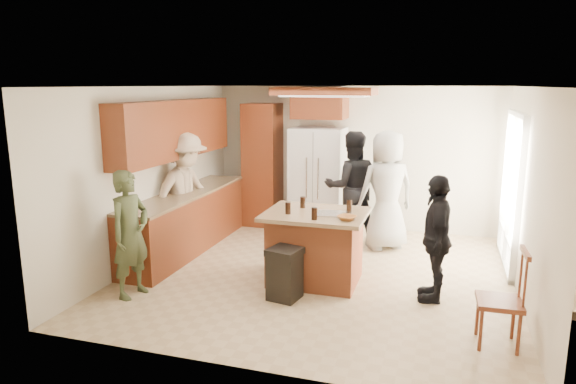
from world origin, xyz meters
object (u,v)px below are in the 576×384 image
(person_behind_left, at_px, (351,187))
(person_side_right, at_px, (436,238))
(person_behind_right, at_px, (386,190))
(person_front_left, at_px, (130,234))
(refrigerator, at_px, (318,180))
(kitchen_island, at_px, (315,246))
(trash_bin, at_px, (285,273))
(person_counter, at_px, (186,193))
(spindle_chair, at_px, (502,302))

(person_behind_left, relative_size, person_side_right, 1.19)
(person_behind_right, bearing_deg, person_side_right, 81.38)
(person_side_right, bearing_deg, person_front_left, -77.86)
(person_behind_left, height_order, refrigerator, person_behind_left)
(kitchen_island, height_order, trash_bin, kitchen_island)
(trash_bin, bearing_deg, person_counter, 147.05)
(person_behind_left, relative_size, person_counter, 0.99)
(kitchen_island, xyz_separation_m, spindle_chair, (2.15, -1.09, -0.02))
(person_counter, bearing_deg, person_behind_right, -53.81)
(spindle_chair, bearing_deg, refrigerator, 127.93)
(person_side_right, relative_size, refrigerator, 0.84)
(person_behind_left, bearing_deg, kitchen_island, 65.49)
(person_behind_left, relative_size, trash_bin, 2.86)
(refrigerator, distance_m, spindle_chair, 4.43)
(person_behind_left, xyz_separation_m, kitchen_island, (-0.11, -1.91, -0.43))
(refrigerator, bearing_deg, person_counter, -133.01)
(kitchen_island, bearing_deg, person_counter, 163.79)
(person_front_left, xyz_separation_m, person_side_right, (3.50, 0.96, -0.02))
(person_side_right, height_order, kitchen_island, person_side_right)
(refrigerator, distance_m, kitchen_island, 2.49)
(trash_bin, bearing_deg, spindle_chair, -10.71)
(person_counter, distance_m, kitchen_island, 2.32)
(person_behind_left, height_order, person_side_right, person_behind_left)
(person_counter, relative_size, trash_bin, 2.90)
(person_counter, height_order, spindle_chair, person_counter)
(person_front_left, height_order, person_behind_left, person_behind_left)
(person_counter, bearing_deg, refrigerator, -26.63)
(person_front_left, relative_size, person_side_right, 1.02)
(person_front_left, bearing_deg, person_behind_right, -33.78)
(person_behind_left, xyz_separation_m, person_behind_right, (0.59, -0.23, 0.03))
(person_behind_right, bearing_deg, person_front_left, 13.40)
(person_behind_left, xyz_separation_m, person_side_right, (1.38, -2.04, -0.14))
(person_behind_left, height_order, kitchen_island, person_behind_left)
(person_behind_right, xyz_separation_m, kitchen_island, (-0.70, -1.68, -0.45))
(refrigerator, xyz_separation_m, spindle_chair, (2.71, -3.48, -0.45))
(person_front_left, height_order, kitchen_island, person_front_left)
(person_front_left, distance_m, person_side_right, 3.63)
(person_front_left, bearing_deg, spindle_chair, -79.45)
(refrigerator, height_order, spindle_chair, refrigerator)
(person_counter, xyz_separation_m, trash_bin, (1.98, -1.28, -0.59))
(refrigerator, bearing_deg, kitchen_island, -76.74)
(person_front_left, relative_size, refrigerator, 0.86)
(person_counter, xyz_separation_m, refrigerator, (1.63, 1.75, -0.01))
(person_counter, distance_m, refrigerator, 2.39)
(person_behind_right, distance_m, person_counter, 3.07)
(kitchen_island, height_order, spindle_chair, spindle_chair)
(refrigerator, bearing_deg, trash_bin, -83.38)
(person_behind_right, xyz_separation_m, trash_bin, (-0.91, -2.33, -0.61))
(person_counter, relative_size, refrigerator, 1.01)
(person_side_right, bearing_deg, person_behind_left, -149.11)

